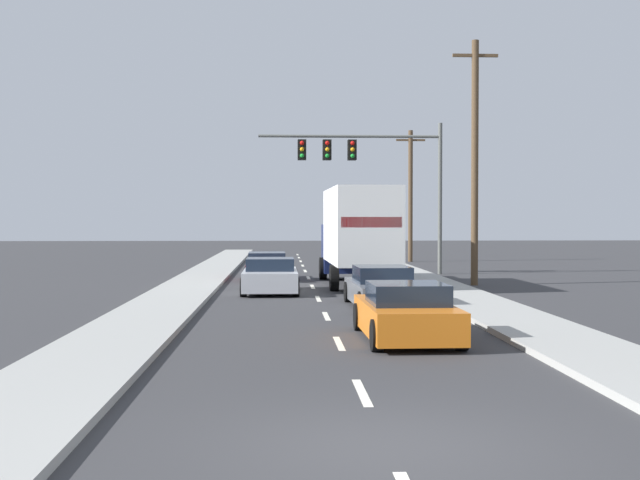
{
  "coord_description": "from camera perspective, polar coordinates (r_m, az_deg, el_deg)",
  "views": [
    {
      "loc": [
        -1.21,
        -9.45,
        2.59
      ],
      "look_at": [
        0.07,
        18.19,
        1.93
      ],
      "focal_mm": 47.28,
      "sensor_mm": 36.0,
      "label": 1
    }
  ],
  "objects": [
    {
      "name": "car_silver",
      "position": [
        29.97,
        -3.39,
        -2.5
      ],
      "size": [
        2.01,
        4.35,
        1.24
      ],
      "color": "#B7BABF",
      "rests_on": "ground_plane"
    },
    {
      "name": "lane_markings",
      "position": [
        32.64,
        -0.51,
        -3.17
      ],
      "size": [
        0.14,
        62.0,
        0.01
      ],
      "color": "silver",
      "rests_on": "ground_plane"
    },
    {
      "name": "car_maroon",
      "position": [
        36.39,
        -3.62,
        -1.84
      ],
      "size": [
        1.92,
        4.18,
        1.2
      ],
      "color": "maroon",
      "rests_on": "ground_plane"
    },
    {
      "name": "sidewalk_left",
      "position": [
        29.76,
        -9.33,
        -3.51
      ],
      "size": [
        2.24,
        80.0,
        0.14
      ],
      "primitive_type": "cube",
      "color": "#9E9E99",
      "rests_on": "ground_plane"
    },
    {
      "name": "box_truck",
      "position": [
        32.9,
        2.57,
        0.62
      ],
      "size": [
        2.65,
        9.13,
        3.79
      ],
      "color": "white",
      "rests_on": "ground_plane"
    },
    {
      "name": "traffic_signal_mast",
      "position": [
        40.09,
        2.61,
        5.43
      ],
      "size": [
        8.74,
        0.69,
        7.2
      ],
      "color": "#595B56",
      "rests_on": "ground_plane"
    },
    {
      "name": "utility_pole_mid",
      "position": [
        33.93,
        10.44,
        5.38
      ],
      "size": [
        1.8,
        0.28,
        9.67
      ],
      "color": "brown",
      "rests_on": "ground_plane"
    },
    {
      "name": "sidewalk_right",
      "position": [
        30.13,
        8.64,
        -3.44
      ],
      "size": [
        2.24,
        80.0,
        0.14
      ],
      "primitive_type": "cube",
      "color": "#9E9E99",
      "rests_on": "ground_plane"
    },
    {
      "name": "car_orange",
      "position": [
        18.29,
        5.84,
        -4.98
      ],
      "size": [
        1.96,
        4.32,
        1.24
      ],
      "color": "orange",
      "rests_on": "ground_plane"
    },
    {
      "name": "utility_pole_far",
      "position": [
        52.42,
        6.14,
        3.12
      ],
      "size": [
        1.8,
        0.28,
        8.12
      ],
      "color": "brown",
      "rests_on": "ground_plane"
    },
    {
      "name": "car_gray",
      "position": [
        24.9,
        4.23,
        -3.32
      ],
      "size": [
        1.97,
        4.71,
        1.22
      ],
      "color": "slate",
      "rests_on": "ground_plane"
    },
    {
      "name": "ground_plane",
      "position": [
        34.56,
        -0.63,
        -2.93
      ],
      "size": [
        140.0,
        140.0,
        0.0
      ],
      "primitive_type": "plane",
      "color": "#333335"
    }
  ]
}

